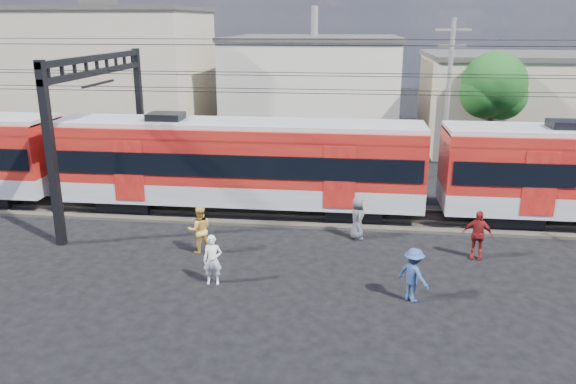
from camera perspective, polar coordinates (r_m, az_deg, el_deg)
name	(u,v)px	position (r m, az deg, el deg)	size (l,w,h in m)	color
ground	(311,301)	(17.70, 2.36, -11.01)	(120.00, 120.00, 0.00)	black
track_bed	(325,215)	(25.02, 3.82, -2.33)	(70.00, 3.40, 0.12)	#2D2823
rail_near	(325,218)	(24.27, 3.73, -2.64)	(70.00, 0.12, 0.12)	#59544C
rail_far	(326,207)	(25.69, 3.92, -1.53)	(70.00, 0.12, 0.12)	#59544C
commuter_train	(243,161)	(24.79, -4.55, 3.13)	(50.30, 3.08, 4.17)	black
catenary	(129,97)	(25.74, -15.81, 9.26)	(70.00, 9.30, 7.52)	black
building_west	(105,74)	(43.71, -18.10, 11.33)	(14.28, 10.20, 9.30)	tan
building_midwest	(314,86)	(42.97, 2.63, 10.70)	(12.24, 12.24, 7.30)	beige
building_mideast	(548,102)	(41.95, 24.89, 8.33)	(16.32, 10.20, 6.30)	tan
utility_pole_mid	(448,96)	(31.21, 15.94, 9.36)	(1.80, 0.24, 8.50)	slate
tree_near	(497,88)	(34.83, 20.45, 9.89)	(3.82, 3.64, 6.72)	#382619
pedestrian_a	(213,260)	(18.59, -7.67, -6.85)	(0.61, 0.40, 1.68)	silver
pedestrian_b	(200,230)	(21.07, -8.95, -3.81)	(0.88, 0.69, 1.81)	gold
pedestrian_c	(413,275)	(17.76, 12.62, -8.23)	(1.11, 0.64, 1.72)	navy
pedestrian_d	(477,235)	(21.42, 18.67, -4.15)	(1.07, 0.45, 1.83)	maroon
pedestrian_e	(357,218)	(22.35, 7.05, -2.68)	(0.82, 0.53, 1.68)	#4C4C51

